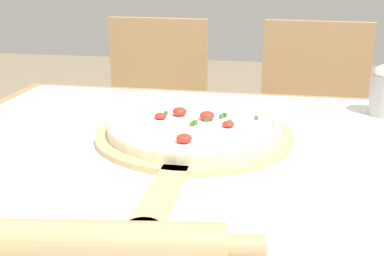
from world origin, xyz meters
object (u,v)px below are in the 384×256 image
object	(u,v)px
pizza_peel	(193,138)
rolling_pin	(69,242)
chair_right	(310,131)
pizza	(195,126)
chair_left	(152,122)

from	to	relation	value
pizza_peel	rolling_pin	distance (m)	0.45
pizza_peel	chair_right	world-z (taller)	chair_right
pizza	rolling_pin	bearing A→B (deg)	-98.19
pizza_peel	chair_right	bearing A→B (deg)	70.04
pizza_peel	chair_right	size ratio (longest dim) A/B	0.68
rolling_pin	chair_left	bearing A→B (deg)	100.85
chair_left	pizza	bearing A→B (deg)	-65.08
chair_right	pizza_peel	bearing A→B (deg)	-104.98
rolling_pin	pizza	bearing A→B (deg)	81.81
rolling_pin	chair_right	bearing A→B (deg)	74.02
pizza	rolling_pin	size ratio (longest dim) A/B	0.78
pizza_peel	chair_left	size ratio (longest dim) A/B	0.68
chair_left	chair_right	distance (m)	0.58
pizza_peel	chair_left	distance (m)	0.87
pizza_peel	rolling_pin	size ratio (longest dim) A/B	1.34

